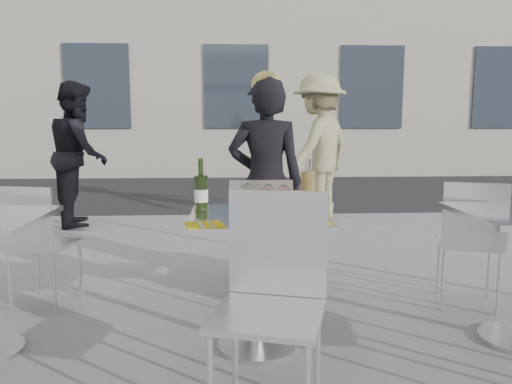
{
  "coord_description": "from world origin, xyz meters",
  "views": [
    {
      "loc": [
        -0.14,
        -2.63,
        1.24
      ],
      "look_at": [
        0.0,
        0.15,
        0.85
      ],
      "focal_mm": 35.0,
      "sensor_mm": 36.0,
      "label": 1
    }
  ],
  "objects_px": {
    "side_chair_lfar": "(36,236)",
    "woman_diner": "(266,183)",
    "pizza_near": "(266,219)",
    "napkin_right": "(310,220)",
    "chair_far": "(260,232)",
    "salad_plate": "(262,206)",
    "wineglass_white_b": "(249,192)",
    "pedestrian_b": "(319,147)",
    "wine_bottle": "(201,191)",
    "pedestrian_a": "(79,154)",
    "chair_near": "(272,286)",
    "side_chair_rfar": "(471,234)",
    "wineglass_red_a": "(268,193)",
    "napkin_left": "(204,225)",
    "main_table": "(257,253)",
    "sugar_shaker": "(298,202)",
    "wineglass_white_a": "(247,192)",
    "carafe": "(308,189)",
    "pizza_far": "(271,206)",
    "wineglass_red_b": "(284,194)"
  },
  "relations": [
    {
      "from": "side_chair_rfar",
      "to": "pizza_near",
      "type": "height_order",
      "value": "side_chair_rfar"
    },
    {
      "from": "wineglass_white_b",
      "to": "napkin_left",
      "type": "relative_size",
      "value": 0.74
    },
    {
      "from": "woman_diner",
      "to": "wineglass_red_a",
      "type": "height_order",
      "value": "woman_diner"
    },
    {
      "from": "pizza_far",
      "to": "salad_plate",
      "type": "relative_size",
      "value": 1.37
    },
    {
      "from": "sugar_shaker",
      "to": "wineglass_white_a",
      "type": "relative_size",
      "value": 0.68
    },
    {
      "from": "main_table",
      "to": "chair_far",
      "type": "bearing_deg",
      "value": 85.18
    },
    {
      "from": "carafe",
      "to": "wineglass_red_a",
      "type": "relative_size",
      "value": 1.84
    },
    {
      "from": "wine_bottle",
      "to": "pizza_near",
      "type": "bearing_deg",
      "value": -40.84
    },
    {
      "from": "chair_near",
      "to": "carafe",
      "type": "distance_m",
      "value": 0.84
    },
    {
      "from": "sugar_shaker",
      "to": "wineglass_white_b",
      "type": "height_order",
      "value": "wineglass_white_b"
    },
    {
      "from": "salad_plate",
      "to": "pedestrian_a",
      "type": "bearing_deg",
      "value": 120.38
    },
    {
      "from": "chair_near",
      "to": "wineglass_white_a",
      "type": "xyz_separation_m",
      "value": [
        -0.08,
        0.72,
        0.3
      ]
    },
    {
      "from": "pedestrian_a",
      "to": "side_chair_rfar",
      "type": "bearing_deg",
      "value": -145.2
    },
    {
      "from": "wineglass_white_b",
      "to": "side_chair_rfar",
      "type": "bearing_deg",
      "value": 15.79
    },
    {
      "from": "side_chair_rfar",
      "to": "sugar_shaker",
      "type": "bearing_deg",
      "value": 36.76
    },
    {
      "from": "chair_far",
      "to": "wineglass_red_b",
      "type": "bearing_deg",
      "value": 99.81
    },
    {
      "from": "pizza_far",
      "to": "wineglass_white_a",
      "type": "xyz_separation_m",
      "value": [
        -0.14,
        -0.07,
        0.09
      ]
    },
    {
      "from": "side_chair_lfar",
      "to": "woman_diner",
      "type": "xyz_separation_m",
      "value": [
        1.55,
        0.47,
        0.29
      ]
    },
    {
      "from": "pedestrian_b",
      "to": "wine_bottle",
      "type": "relative_size",
      "value": 6.24
    },
    {
      "from": "chair_near",
      "to": "woman_diner",
      "type": "relative_size",
      "value": 0.61
    },
    {
      "from": "side_chair_lfar",
      "to": "woman_diner",
      "type": "height_order",
      "value": "woman_diner"
    },
    {
      "from": "pedestrian_a",
      "to": "wineglass_white_b",
      "type": "distance_m",
      "value": 3.89
    },
    {
      "from": "main_table",
      "to": "pedestrian_a",
      "type": "height_order",
      "value": "pedestrian_a"
    },
    {
      "from": "wineglass_white_b",
      "to": "pedestrian_b",
      "type": "bearing_deg",
      "value": 73.98
    },
    {
      "from": "chair_near",
      "to": "wineglass_white_b",
      "type": "distance_m",
      "value": 0.77
    },
    {
      "from": "sugar_shaker",
      "to": "napkin_left",
      "type": "xyz_separation_m",
      "value": [
        -0.5,
        -0.36,
        -0.05
      ]
    },
    {
      "from": "pedestrian_b",
      "to": "wine_bottle",
      "type": "bearing_deg",
      "value": 19.48
    },
    {
      "from": "woman_diner",
      "to": "pizza_near",
      "type": "height_order",
      "value": "woman_diner"
    },
    {
      "from": "chair_far",
      "to": "wine_bottle",
      "type": "xyz_separation_m",
      "value": [
        -0.35,
        -0.48,
        0.34
      ]
    },
    {
      "from": "sugar_shaker",
      "to": "wine_bottle",
      "type": "bearing_deg",
      "value": 179.63
    },
    {
      "from": "pizza_near",
      "to": "napkin_right",
      "type": "relative_size",
      "value": 1.78
    },
    {
      "from": "pizza_near",
      "to": "wine_bottle",
      "type": "distance_m",
      "value": 0.46
    },
    {
      "from": "pizza_near",
      "to": "pizza_far",
      "type": "distance_m",
      "value": 0.36
    },
    {
      "from": "woman_diner",
      "to": "chair_far",
      "type": "bearing_deg",
      "value": 85.76
    },
    {
      "from": "chair_far",
      "to": "side_chair_lfar",
      "type": "height_order",
      "value": "chair_far"
    },
    {
      "from": "pedestrian_b",
      "to": "napkin_left",
      "type": "bearing_deg",
      "value": 21.67
    },
    {
      "from": "chair_far",
      "to": "side_chair_rfar",
      "type": "bearing_deg",
      "value": 176.96
    },
    {
      "from": "wineglass_white_a",
      "to": "wineglass_red_b",
      "type": "xyz_separation_m",
      "value": [
        0.2,
        -0.08,
        0.0
      ]
    },
    {
      "from": "napkin_left",
      "to": "main_table",
      "type": "bearing_deg",
      "value": 33.23
    },
    {
      "from": "wineglass_red_b",
      "to": "main_table",
      "type": "bearing_deg",
      "value": -173.34
    },
    {
      "from": "woman_diner",
      "to": "salad_plate",
      "type": "height_order",
      "value": "woman_diner"
    },
    {
      "from": "wine_bottle",
      "to": "salad_plate",
      "type": "bearing_deg",
      "value": -4.87
    },
    {
      "from": "chair_far",
      "to": "wineglass_white_a",
      "type": "bearing_deg",
      "value": 78.37
    },
    {
      "from": "side_chair_rfar",
      "to": "wine_bottle",
      "type": "relative_size",
      "value": 2.92
    },
    {
      "from": "chair_near",
      "to": "woman_diner",
      "type": "height_order",
      "value": "woman_diner"
    },
    {
      "from": "sugar_shaker",
      "to": "main_table",
      "type": "bearing_deg",
      "value": -158.22
    },
    {
      "from": "salad_plate",
      "to": "wineglass_white_b",
      "type": "height_order",
      "value": "wineglass_white_b"
    },
    {
      "from": "pedestrian_a",
      "to": "wine_bottle",
      "type": "xyz_separation_m",
      "value": [
        1.66,
        -3.36,
        0.01
      ]
    },
    {
      "from": "wineglass_white_a",
      "to": "wineglass_red_b",
      "type": "distance_m",
      "value": 0.21
    },
    {
      "from": "chair_far",
      "to": "woman_diner",
      "type": "xyz_separation_m",
      "value": [
        0.08,
        0.55,
        0.26
      ]
    }
  ]
}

